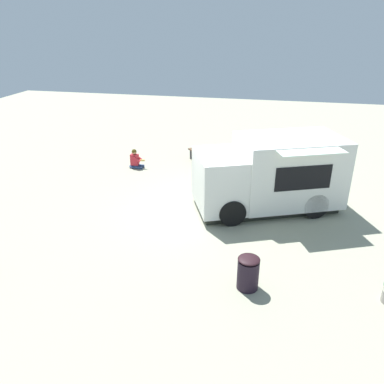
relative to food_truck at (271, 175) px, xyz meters
The scene contains 5 objects.
ground_plane 2.52m from the food_truck, 17.05° to the left, with size 40.00×40.00×0.00m, color #A1A087.
food_truck is the anchor object (origin of this frame).
person_customer 6.47m from the food_truck, 25.02° to the right, with size 0.74×0.47×0.84m.
plaza_bench 5.17m from the food_truck, 51.59° to the right, with size 1.32×1.33×0.49m.
trash_bin 4.61m from the food_truck, 85.59° to the left, with size 0.53×0.53×0.87m.
Camera 1 is at (-2.05, 11.55, 5.99)m, focal length 35.88 mm.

